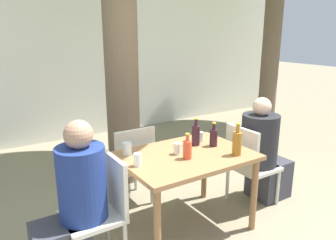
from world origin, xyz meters
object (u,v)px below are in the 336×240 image
patio_chair_2 (131,162)px  person_seated_1 (263,154)px  wine_bottle_1 (196,135)px  amber_bottle_2 (237,143)px  dining_table_front (186,164)px  person_seated_0 (73,206)px  drinking_glass_1 (200,137)px  patio_chair_1 (248,162)px  wine_bottle_3 (214,137)px  drinking_glass_2 (127,149)px  soda_bottle_0 (187,149)px  patio_chair_0 (102,204)px  drinking_glass_3 (138,160)px  drinking_glass_0 (177,149)px

patio_chair_2 → person_seated_1: 1.44m
patio_chair_2 → wine_bottle_1: 0.78m
amber_bottle_2 → dining_table_front: bearing=144.5°
dining_table_front → person_seated_0: bearing=-180.0°
dining_table_front → patio_chair_2: patio_chair_2 is taller
wine_bottle_1 → drinking_glass_1: wine_bottle_1 is taller
patio_chair_1 → amber_bottle_2: bearing=120.5°
dining_table_front → person_seated_1: size_ratio=1.00×
person_seated_0 → wine_bottle_3: 1.42m
person_seated_0 → drinking_glass_2: 0.70m
soda_bottle_0 → drinking_glass_1: soda_bottle_0 is taller
amber_bottle_2 → patio_chair_0: bearing=167.5°
amber_bottle_2 → person_seated_0: bearing=169.4°
patio_chair_1 → wine_bottle_3: (-0.47, 0.03, 0.35)m
patio_chair_0 → patio_chair_2: bearing=138.5°
person_seated_1 → wine_bottle_3: person_seated_1 is taller
soda_bottle_0 → person_seated_0: bearing=174.6°
person_seated_0 → drinking_glass_3: size_ratio=11.03×
patio_chair_0 → amber_bottle_2: bearing=77.5°
drinking_glass_2 → drinking_glass_3: drinking_glass_2 is taller
amber_bottle_2 → drinking_glass_2: size_ratio=2.63×
patio_chair_0 → wine_bottle_1: (1.04, 0.15, 0.36)m
person_seated_1 → amber_bottle_2: 0.80m
wine_bottle_3 → drinking_glass_2: 0.84m
patio_chair_0 → dining_table_front: bearing=90.0°
person_seated_1 → soda_bottle_0: person_seated_1 is taller
person_seated_1 → wine_bottle_1: (-0.82, 0.15, 0.33)m
drinking_glass_0 → drinking_glass_1: 0.44m
drinking_glass_1 → amber_bottle_2: bearing=-85.9°
wine_bottle_3 → drinking_glass_1: bearing=94.0°
dining_table_front → wine_bottle_1: (0.22, 0.15, 0.20)m
patio_chair_0 → wine_bottle_3: wine_bottle_3 is taller
patio_chair_1 → amber_bottle_2: 0.64m
patio_chair_1 → person_seated_1: (0.23, -0.00, 0.04)m
patio_chair_1 → soda_bottle_0: (-0.87, -0.09, 0.35)m
drinking_glass_1 → drinking_glass_0: bearing=-156.4°
soda_bottle_0 → wine_bottle_3: 0.42m
drinking_glass_0 → drinking_glass_1: bearing=23.6°
patio_chair_0 → patio_chair_1: bearing=90.0°
soda_bottle_0 → drinking_glass_0: (-0.01, 0.13, -0.04)m
soda_bottle_0 → drinking_glass_1: bearing=38.5°
patio_chair_0 → patio_chair_2: same height
drinking_glass_2 → person_seated_1: bearing=-10.5°
person_seated_1 → amber_bottle_2: (-0.67, -0.26, 0.34)m
soda_bottle_0 → drinking_glass_0: bearing=95.7°
soda_bottle_0 → drinking_glass_1: size_ratio=2.43×
person_seated_0 → drinking_glass_3: bearing=89.4°
patio_chair_1 → patio_chair_2: bearing=57.9°
dining_table_front → drinking_glass_0: (-0.07, 0.04, 0.15)m
person_seated_0 → drinking_glass_2: size_ratio=10.73×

